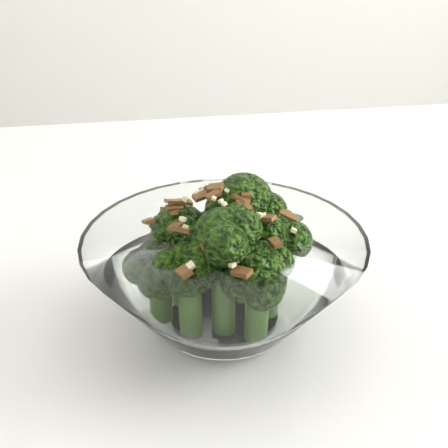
{
  "coord_description": "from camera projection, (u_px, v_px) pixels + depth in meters",
  "views": [
    {
      "loc": [
        -0.05,
        -0.63,
        1.04
      ],
      "look_at": [
        -0.06,
        -0.26,
        0.84
      ],
      "focal_mm": 50.0,
      "sensor_mm": 36.0,
      "label": 1
    }
  ],
  "objects": [
    {
      "name": "broccoli_dish",
      "position": [
        224.0,
        273.0,
        0.44
      ],
      "size": [
        0.2,
        0.2,
        0.11
      ],
      "color": "white",
      "rests_on": "table"
    },
    {
      "name": "table",
      "position": [
        366.0,
        309.0,
        0.6
      ],
      "size": [
        1.32,
        1.0,
        0.75
      ],
      "color": "white",
      "rests_on": "ground"
    }
  ]
}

